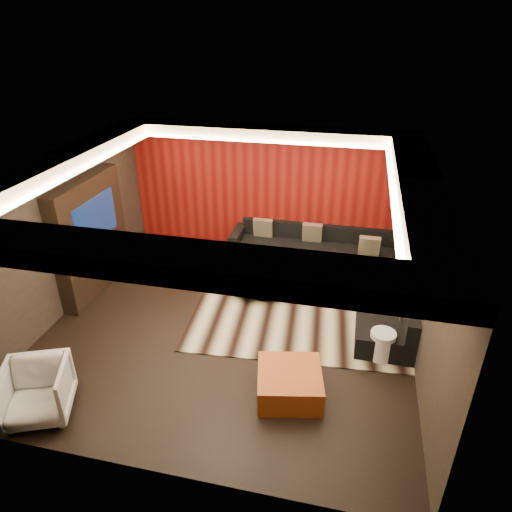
% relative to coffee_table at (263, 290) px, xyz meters
% --- Properties ---
extents(floor, '(6.00, 6.00, 0.02)m').
position_rel_coffee_table_xyz_m(floor, '(-0.36, -0.99, -0.13)').
color(floor, black).
rests_on(floor, ground).
extents(ceiling, '(6.00, 6.00, 0.02)m').
position_rel_coffee_table_xyz_m(ceiling, '(-0.36, -0.99, 2.69)').
color(ceiling, silver).
rests_on(ceiling, ground).
extents(wall_back, '(6.00, 0.02, 2.80)m').
position_rel_coffee_table_xyz_m(wall_back, '(-0.36, 2.02, 1.28)').
color(wall_back, black).
rests_on(wall_back, ground).
extents(wall_left, '(0.02, 6.00, 2.80)m').
position_rel_coffee_table_xyz_m(wall_left, '(-3.37, -0.99, 1.28)').
color(wall_left, black).
rests_on(wall_left, ground).
extents(wall_right, '(0.02, 6.00, 2.80)m').
position_rel_coffee_table_xyz_m(wall_right, '(2.65, -0.99, 1.28)').
color(wall_right, black).
rests_on(wall_right, ground).
extents(red_feature_wall, '(5.98, 0.05, 2.78)m').
position_rel_coffee_table_xyz_m(red_feature_wall, '(-0.36, 1.98, 1.28)').
color(red_feature_wall, '#6B0C0A').
rests_on(red_feature_wall, ground).
extents(soffit_back, '(6.00, 0.60, 0.22)m').
position_rel_coffee_table_xyz_m(soffit_back, '(-0.36, 1.71, 2.57)').
color(soffit_back, silver).
rests_on(soffit_back, ground).
extents(soffit_front, '(6.00, 0.60, 0.22)m').
position_rel_coffee_table_xyz_m(soffit_front, '(-0.36, -3.69, 2.57)').
color(soffit_front, silver).
rests_on(soffit_front, ground).
extents(soffit_left, '(0.60, 4.80, 0.22)m').
position_rel_coffee_table_xyz_m(soffit_left, '(-3.06, -0.99, 2.57)').
color(soffit_left, silver).
rests_on(soffit_left, ground).
extents(soffit_right, '(0.60, 4.80, 0.22)m').
position_rel_coffee_table_xyz_m(soffit_right, '(2.34, -0.99, 2.57)').
color(soffit_right, silver).
rests_on(soffit_right, ground).
extents(cove_back, '(4.80, 0.08, 0.04)m').
position_rel_coffee_table_xyz_m(cove_back, '(-0.36, 1.37, 2.48)').
color(cove_back, '#FFD899').
rests_on(cove_back, ground).
extents(cove_front, '(4.80, 0.08, 0.04)m').
position_rel_coffee_table_xyz_m(cove_front, '(-0.36, -3.35, 2.48)').
color(cove_front, '#FFD899').
rests_on(cove_front, ground).
extents(cove_left, '(0.08, 4.80, 0.04)m').
position_rel_coffee_table_xyz_m(cove_left, '(-2.72, -0.99, 2.48)').
color(cove_left, '#FFD899').
rests_on(cove_left, ground).
extents(cove_right, '(0.08, 4.80, 0.04)m').
position_rel_coffee_table_xyz_m(cove_right, '(2.00, -0.99, 2.48)').
color(cove_right, '#FFD899').
rests_on(cove_right, ground).
extents(tv_surround, '(0.30, 2.00, 2.20)m').
position_rel_coffee_table_xyz_m(tv_surround, '(-3.21, -0.39, 0.98)').
color(tv_surround, black).
rests_on(tv_surround, ground).
extents(tv_screen, '(0.04, 1.30, 0.80)m').
position_rel_coffee_table_xyz_m(tv_screen, '(-3.05, -0.39, 1.33)').
color(tv_screen, black).
rests_on(tv_screen, ground).
extents(tv_shelf, '(0.04, 1.60, 0.04)m').
position_rel_coffee_table_xyz_m(tv_shelf, '(-3.05, -0.39, 0.58)').
color(tv_shelf, black).
rests_on(tv_shelf, ground).
extents(rug, '(4.21, 3.29, 0.02)m').
position_rel_coffee_table_xyz_m(rug, '(0.84, -0.27, -0.11)').
color(rug, '#C2B88E').
rests_on(rug, floor).
extents(coffee_table, '(1.53, 1.53, 0.20)m').
position_rel_coffee_table_xyz_m(coffee_table, '(0.00, 0.00, 0.00)').
color(coffee_table, black).
rests_on(coffee_table, rug).
extents(drum_stool, '(0.44, 0.44, 0.43)m').
position_rel_coffee_table_xyz_m(drum_stool, '(0.49, 0.00, 0.11)').
color(drum_stool, black).
rests_on(drum_stool, rug).
extents(striped_pouf, '(0.74, 0.74, 0.32)m').
position_rel_coffee_table_xyz_m(striped_pouf, '(-0.91, 0.25, 0.06)').
color(striped_pouf, '#C5B599').
rests_on(striped_pouf, rug).
extents(white_side_table, '(0.43, 0.43, 0.48)m').
position_rel_coffee_table_xyz_m(white_side_table, '(2.14, -1.33, 0.12)').
color(white_side_table, silver).
rests_on(white_side_table, floor).
extents(orange_ottoman, '(1.04, 1.04, 0.39)m').
position_rel_coffee_table_xyz_m(orange_ottoman, '(0.88, -2.41, 0.07)').
color(orange_ottoman, '#9B3514').
rests_on(orange_ottoman, floor).
extents(armchair, '(1.06, 1.07, 0.75)m').
position_rel_coffee_table_xyz_m(armchair, '(-2.29, -3.49, 0.26)').
color(armchair, silver).
rests_on(armchair, floor).
extents(sectional_sofa, '(3.65, 3.50, 0.75)m').
position_rel_coffee_table_xyz_m(sectional_sofa, '(1.38, 0.88, 0.14)').
color(sectional_sofa, black).
rests_on(sectional_sofa, floor).
extents(throw_pillows, '(3.12, 2.77, 0.50)m').
position_rel_coffee_table_xyz_m(throw_pillows, '(1.43, 0.91, 0.50)').
color(throw_pillows, '#BDAF8A').
rests_on(throw_pillows, sectional_sofa).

